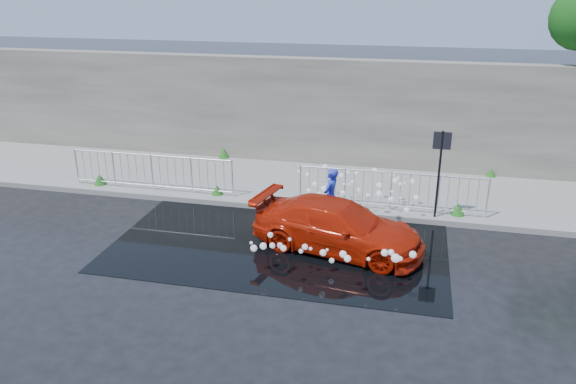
# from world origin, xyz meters

# --- Properties ---
(ground) EXTENTS (90.00, 90.00, 0.00)m
(ground) POSITION_xyz_m (0.00, 0.00, 0.00)
(ground) COLOR black
(ground) RESTS_ON ground
(pavement) EXTENTS (30.00, 4.00, 0.15)m
(pavement) POSITION_xyz_m (0.00, 5.00, 0.07)
(pavement) COLOR gray
(pavement) RESTS_ON ground
(curb) EXTENTS (30.00, 0.25, 0.16)m
(curb) POSITION_xyz_m (0.00, 3.00, 0.08)
(curb) COLOR gray
(curb) RESTS_ON ground
(retaining_wall) EXTENTS (30.00, 0.60, 3.50)m
(retaining_wall) POSITION_xyz_m (0.00, 7.20, 1.90)
(retaining_wall) COLOR #565049
(retaining_wall) RESTS_ON pavement
(puddle) EXTENTS (8.00, 5.00, 0.01)m
(puddle) POSITION_xyz_m (0.50, 1.00, 0.01)
(puddle) COLOR black
(puddle) RESTS_ON ground
(sign_post) EXTENTS (0.45, 0.06, 2.50)m
(sign_post) POSITION_xyz_m (4.20, 3.10, 1.72)
(sign_post) COLOR black
(sign_post) RESTS_ON ground
(railing_left) EXTENTS (5.05, 0.05, 1.10)m
(railing_left) POSITION_xyz_m (-4.00, 3.35, 0.74)
(railing_left) COLOR silver
(railing_left) RESTS_ON pavement
(railing_right) EXTENTS (5.05, 0.05, 1.10)m
(railing_right) POSITION_xyz_m (3.00, 3.35, 0.74)
(railing_right) COLOR silver
(railing_right) RESTS_ON pavement
(weeds) EXTENTS (12.17, 3.93, 0.40)m
(weeds) POSITION_xyz_m (-0.24, 4.44, 0.32)
(weeds) COLOR #124313
(weeds) RESTS_ON pavement
(water_spray) EXTENTS (3.54, 5.30, 1.07)m
(water_spray) POSITION_xyz_m (1.97, 1.74, 0.71)
(water_spray) COLOR white
(water_spray) RESTS_ON ground
(red_car) EXTENTS (4.36, 2.51, 1.19)m
(red_car) POSITION_xyz_m (1.91, 0.94, 0.59)
(red_car) COLOR #B31B07
(red_car) RESTS_ON ground
(person) EXTENTS (0.51, 0.64, 1.52)m
(person) POSITION_xyz_m (1.50, 2.42, 0.76)
(person) COLOR #2736C3
(person) RESTS_ON ground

